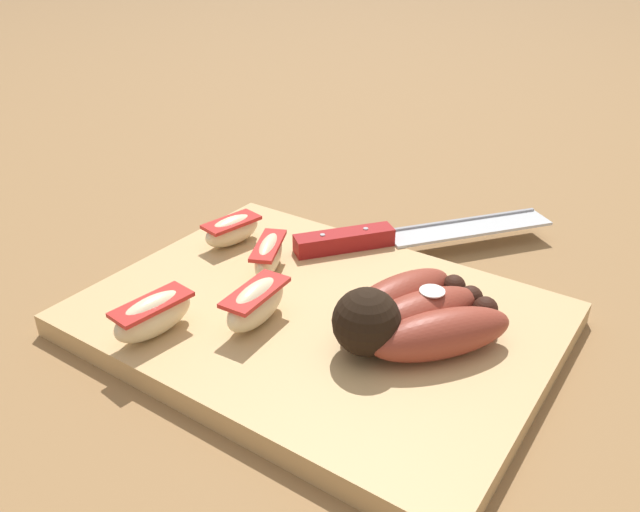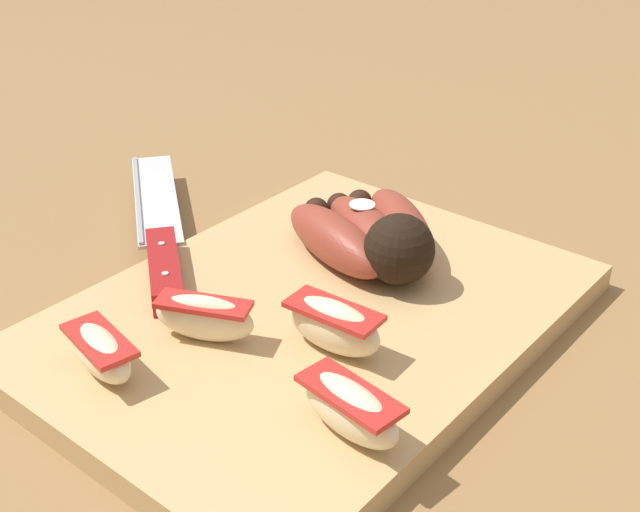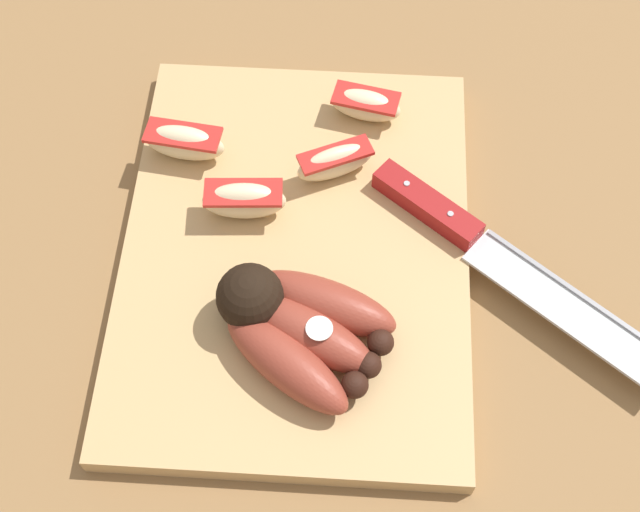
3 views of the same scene
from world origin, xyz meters
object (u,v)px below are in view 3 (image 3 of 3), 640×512
at_px(apple_wedge_middle, 244,200).
at_px(apple_wedge_extra, 335,162).
at_px(banana_bunch, 296,326).
at_px(apple_wedge_near, 366,105).
at_px(chefs_knife, 475,239).
at_px(apple_wedge_far, 184,142).

relative_size(apple_wedge_middle, apple_wedge_extra, 1.00).
bearing_deg(apple_wedge_extra, apple_wedge_middle, -58.45).
relative_size(banana_bunch, apple_wedge_near, 2.14).
height_order(chefs_knife, apple_wedge_middle, apple_wedge_middle).
xyz_separation_m(banana_bunch, apple_wedge_far, (-0.17, -0.11, -0.00)).
xyz_separation_m(banana_bunch, apple_wedge_near, (-0.22, 0.04, -0.01)).
bearing_deg(banana_bunch, apple_wedge_far, -147.31).
bearing_deg(apple_wedge_extra, chefs_knife, 61.64).
bearing_deg(apple_wedge_near, apple_wedge_extra, -19.71).
height_order(banana_bunch, apple_wedge_near, banana_bunch).
xyz_separation_m(banana_bunch, apple_wedge_extra, (-0.16, 0.02, -0.00)).
bearing_deg(apple_wedge_near, apple_wedge_middle, -41.11).
distance_m(apple_wedge_near, apple_wedge_middle, 0.14).
bearing_deg(banana_bunch, apple_wedge_extra, 172.20).
bearing_deg(apple_wedge_middle, chefs_knife, 84.39).
distance_m(chefs_knife, apple_wedge_middle, 0.19).
bearing_deg(apple_wedge_far, banana_bunch, 32.69).
relative_size(chefs_knife, apple_wedge_far, 3.32).
xyz_separation_m(apple_wedge_near, apple_wedge_extra, (0.06, -0.02, 0.00)).
height_order(apple_wedge_middle, apple_wedge_far, apple_wedge_middle).
distance_m(banana_bunch, apple_wedge_middle, 0.12).
height_order(chefs_knife, apple_wedge_far, apple_wedge_far).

